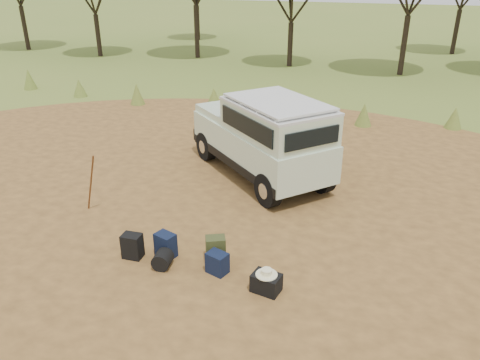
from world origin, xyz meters
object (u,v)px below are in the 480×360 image
(duffel_navy, at_px, (217,263))
(hard_case, at_px, (266,283))
(walking_staff, at_px, (91,183))
(safari_vehicle, at_px, (263,138))
(backpack_olive, at_px, (216,249))
(backpack_black, at_px, (132,246))
(backpack_navy, at_px, (166,245))

(duffel_navy, relative_size, hard_case, 0.86)
(walking_staff, relative_size, hard_case, 3.26)
(safari_vehicle, xyz_separation_m, backpack_olive, (0.27, -4.10, -0.82))
(duffel_navy, distance_m, hard_case, 1.03)
(backpack_black, bearing_deg, safari_vehicle, 71.00)
(duffel_navy, bearing_deg, backpack_olive, 133.65)
(backpack_black, bearing_deg, walking_staff, 140.73)
(safari_vehicle, xyz_separation_m, backpack_navy, (-0.70, -4.28, -0.83))
(backpack_navy, xyz_separation_m, duffel_navy, (1.14, -0.18, -0.04))
(backpack_black, xyz_separation_m, backpack_navy, (0.59, 0.24, -0.00))
(walking_staff, xyz_separation_m, hard_case, (4.51, -1.48, -0.57))
(hard_case, bearing_deg, safari_vehicle, 117.24)
(safari_vehicle, bearing_deg, backpack_olive, -44.24)
(safari_vehicle, relative_size, backpack_black, 9.14)
(backpack_black, distance_m, duffel_navy, 1.74)
(duffel_navy, bearing_deg, walking_staff, 178.21)
(backpack_navy, bearing_deg, backpack_olive, 28.50)
(safari_vehicle, height_order, hard_case, safari_vehicle)
(duffel_navy, bearing_deg, hard_case, 4.62)
(safari_vehicle, height_order, backpack_black, safari_vehicle)
(hard_case, bearing_deg, backpack_black, -173.44)
(hard_case, bearing_deg, backpack_olive, 163.68)
(safari_vehicle, xyz_separation_m, walking_staff, (-3.07, -3.21, -0.34))
(backpack_olive, distance_m, hard_case, 1.31)
(safari_vehicle, bearing_deg, backpack_navy, -57.30)
(walking_staff, bearing_deg, backpack_olive, -81.13)
(backpack_olive, xyz_separation_m, duffel_navy, (0.17, -0.35, -0.05))
(backpack_black, bearing_deg, backpack_navy, 18.69)
(walking_staff, bearing_deg, backpack_navy, -90.41)
(backpack_navy, bearing_deg, walking_staff, 174.05)
(backpack_olive, height_order, duffel_navy, backpack_olive)
(safari_vehicle, xyz_separation_m, backpack_black, (-1.29, -4.52, -0.83))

